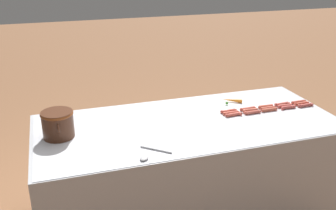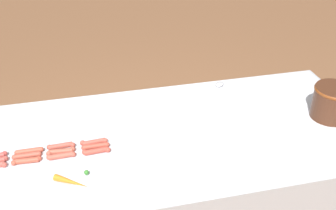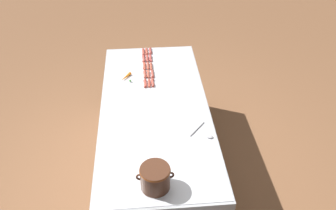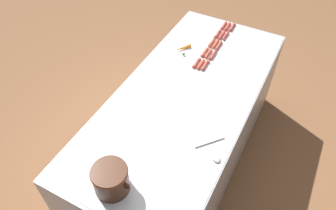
% 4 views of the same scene
% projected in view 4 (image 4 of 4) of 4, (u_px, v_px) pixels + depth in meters
% --- Properties ---
extents(ground_plane, '(20.00, 20.00, 0.00)m').
position_uv_depth(ground_plane, '(182.00, 156.00, 3.09)').
color(ground_plane, brown).
extents(griddle_counter, '(1.00, 2.26, 0.86)m').
position_uv_depth(griddle_counter, '(184.00, 128.00, 2.78)').
color(griddle_counter, '#ADAFB5').
rests_on(griddle_counter, ground_plane).
extents(hot_dog_0, '(0.03, 0.14, 0.03)m').
position_uv_depth(hot_dog_0, '(232.00, 27.00, 3.07)').
color(hot_dog_0, '#AD4841').
rests_on(hot_dog_0, griddle_counter).
extents(hot_dog_1, '(0.03, 0.14, 0.03)m').
position_uv_depth(hot_dog_1, '(226.00, 36.00, 2.98)').
color(hot_dog_1, '#B44641').
rests_on(hot_dog_1, griddle_counter).
extents(hot_dog_2, '(0.03, 0.14, 0.03)m').
position_uv_depth(hot_dog_2, '(219.00, 46.00, 2.87)').
color(hot_dog_2, '#B2503C').
rests_on(hot_dog_2, griddle_counter).
extents(hot_dog_3, '(0.03, 0.14, 0.03)m').
position_uv_depth(hot_dog_3, '(213.00, 55.00, 2.78)').
color(hot_dog_3, '#B44D3F').
rests_on(hot_dog_3, griddle_counter).
extents(hot_dog_4, '(0.04, 0.14, 0.03)m').
position_uv_depth(hot_dog_4, '(205.00, 65.00, 2.68)').
color(hot_dog_4, '#B94C3E').
rests_on(hot_dog_4, griddle_counter).
extents(hot_dog_5, '(0.03, 0.14, 0.03)m').
position_uv_depth(hot_dog_5, '(227.00, 27.00, 3.08)').
color(hot_dog_5, '#B64C3A').
rests_on(hot_dog_5, griddle_counter).
extents(hot_dog_6, '(0.03, 0.14, 0.03)m').
position_uv_depth(hot_dog_6, '(222.00, 35.00, 2.99)').
color(hot_dog_6, '#AF4A41').
rests_on(hot_dog_6, griddle_counter).
extents(hot_dog_7, '(0.03, 0.14, 0.03)m').
position_uv_depth(hot_dog_7, '(216.00, 44.00, 2.89)').
color(hot_dog_7, '#B24E3D').
rests_on(hot_dog_7, griddle_counter).
extents(hot_dog_8, '(0.03, 0.14, 0.03)m').
position_uv_depth(hot_dog_8, '(208.00, 53.00, 2.80)').
color(hot_dog_8, '#B55440').
rests_on(hot_dog_8, griddle_counter).
extents(hot_dog_9, '(0.03, 0.14, 0.03)m').
position_uv_depth(hot_dog_9, '(201.00, 64.00, 2.69)').
color(hot_dog_9, '#B64938').
rests_on(hot_dog_9, griddle_counter).
extents(hot_dog_10, '(0.03, 0.14, 0.03)m').
position_uv_depth(hot_dog_10, '(224.00, 26.00, 3.09)').
color(hot_dog_10, '#B5493A').
rests_on(hot_dog_10, griddle_counter).
extents(hot_dog_11, '(0.04, 0.14, 0.03)m').
position_uv_depth(hot_dog_11, '(218.00, 34.00, 3.00)').
color(hot_dog_11, '#B64C41').
rests_on(hot_dog_11, griddle_counter).
extents(hot_dog_12, '(0.03, 0.14, 0.03)m').
position_uv_depth(hot_dog_12, '(212.00, 43.00, 2.90)').
color(hot_dog_12, '#B94C38').
rests_on(hot_dog_12, griddle_counter).
extents(hot_dog_13, '(0.03, 0.14, 0.03)m').
position_uv_depth(hot_dog_13, '(205.00, 52.00, 2.81)').
color(hot_dog_13, '#B95040').
rests_on(hot_dog_13, griddle_counter).
extents(hot_dog_14, '(0.03, 0.14, 0.03)m').
position_uv_depth(hot_dog_14, '(197.00, 63.00, 2.70)').
color(hot_dog_14, '#B94638').
rests_on(hot_dog_14, griddle_counter).
extents(bean_pot, '(0.27, 0.22, 0.19)m').
position_uv_depth(bean_pot, '(111.00, 178.00, 1.84)').
color(bean_pot, '#472616').
rests_on(bean_pot, griddle_counter).
extents(serving_spoon, '(0.21, 0.23, 0.02)m').
position_uv_depth(serving_spoon, '(214.00, 153.00, 2.08)').
color(serving_spoon, '#B7B7BC').
rests_on(serving_spoon, griddle_counter).
extents(carrot, '(0.12, 0.16, 0.03)m').
position_uv_depth(carrot, '(182.00, 48.00, 2.84)').
color(carrot, orange).
rests_on(carrot, griddle_counter).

